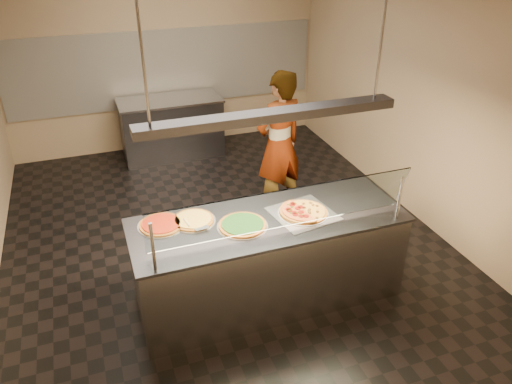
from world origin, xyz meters
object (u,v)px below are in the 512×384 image
object	(u,v)px
serving_counter	(268,259)
pizza_spinach	(242,225)
prep_table	(172,127)
heat_lamp_housing	(270,116)
pizza_spatula	(192,224)
pizza_tomato	(161,224)
pizza_cheese	(193,220)
sneeze_guard	(284,210)
half_pizza_pepperoni	(293,213)
half_pizza_sausage	(314,209)
perforated_tray	(303,213)
worker	(279,145)

from	to	relation	value
serving_counter	pizza_spinach	world-z (taller)	pizza_spinach
prep_table	heat_lamp_housing	distance (m)	4.06
pizza_spatula	pizza_tomato	bearing A→B (deg)	156.24
pizza_cheese	prep_table	xyz separation A→B (m)	(0.48, 3.57, -0.48)
prep_table	heat_lamp_housing	bearing A→B (deg)	-87.05
pizza_cheese	pizza_tomato	xyz separation A→B (m)	(-0.29, 0.02, 0.00)
heat_lamp_housing	pizza_spatula	bearing A→B (deg)	170.93
sneeze_guard	pizza_spatula	bearing A→B (deg)	147.09
half_pizza_pepperoni	pizza_spinach	xyz separation A→B (m)	(-0.50, -0.01, -0.02)
serving_counter	pizza_tomato	size ratio (longest dim) A/B	6.04
serving_counter	half_pizza_sausage	xyz separation A→B (m)	(0.45, -0.03, 0.49)
perforated_tray	half_pizza_pepperoni	distance (m)	0.11
sneeze_guard	prep_table	distance (m)	4.20
half_pizza_pepperoni	half_pizza_sausage	distance (m)	0.22
sneeze_guard	perforated_tray	distance (m)	0.55
serving_counter	sneeze_guard	size ratio (longest dim) A/B	1.10
pizza_spatula	worker	size ratio (longest dim) A/B	0.12
prep_table	worker	distance (m)	2.46
sneeze_guard	half_pizza_sausage	xyz separation A→B (m)	(0.45, 0.32, -0.27)
worker	pizza_spinach	bearing A→B (deg)	39.21
pizza_tomato	heat_lamp_housing	distance (m)	1.42
pizza_cheese	pizza_tomato	bearing A→B (deg)	175.52
half_pizza_pepperoni	pizza_tomato	distance (m)	1.23
pizza_tomato	prep_table	xyz separation A→B (m)	(0.78, 3.55, -0.48)
perforated_tray	worker	distance (m)	1.63
half_pizza_pepperoni	worker	world-z (taller)	worker
serving_counter	pizza_spatula	distance (m)	0.87
half_pizza_sausage	prep_table	bearing A→B (deg)	99.63
pizza_tomato	worker	world-z (taller)	worker
serving_counter	half_pizza_sausage	bearing A→B (deg)	-3.36
pizza_spinach	worker	distance (m)	1.89
perforated_tray	pizza_tomato	distance (m)	1.34
pizza_tomato	heat_lamp_housing	xyz separation A→B (m)	(0.97, -0.23, 1.01)
pizza_cheese	worker	bearing A→B (deg)	43.62
pizza_spinach	pizza_tomato	xyz separation A→B (m)	(-0.70, 0.27, -0.00)
half_pizza_pepperoni	prep_table	bearing A→B (deg)	96.40
pizza_spinach	prep_table	xyz separation A→B (m)	(0.08, 3.81, -0.48)
sneeze_guard	prep_table	xyz separation A→B (m)	(-0.19, 4.12, -0.76)
half_pizza_sausage	pizza_spinach	world-z (taller)	half_pizza_sausage
half_pizza_pepperoni	heat_lamp_housing	distance (m)	1.01
worker	serving_counter	bearing A→B (deg)	46.25
half_pizza_pepperoni	pizza_cheese	xyz separation A→B (m)	(-0.91, 0.23, -0.02)
sneeze_guard	pizza_spinach	bearing A→B (deg)	131.58
prep_table	pizza_spinach	bearing A→B (deg)	-91.17
half_pizza_pepperoni	prep_table	xyz separation A→B (m)	(-0.43, 3.80, -0.50)
half_pizza_pepperoni	serving_counter	bearing A→B (deg)	173.92
pizza_tomato	prep_table	bearing A→B (deg)	77.68
pizza_spinach	heat_lamp_housing	xyz separation A→B (m)	(0.27, 0.04, 1.00)
sneeze_guard	half_pizza_sausage	size ratio (longest dim) A/B	4.87
perforated_tray	pizza_tomato	xyz separation A→B (m)	(-1.31, 0.25, 0.01)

